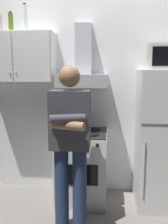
{
  "coord_description": "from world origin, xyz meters",
  "views": [
    {
      "loc": [
        0.26,
        -2.64,
        1.6
      ],
      "look_at": [
        0.0,
        0.0,
        1.15
      ],
      "focal_mm": 39.92,
      "sensor_mm": 36.0,
      "label": 1
    }
  ],
  "objects": [
    {
      "name": "stove_oven",
      "position": [
        -0.05,
        0.25,
        0.43
      ],
      "size": [
        0.6,
        0.62,
        0.87
      ],
      "color": "white",
      "rests_on": "ground_plane"
    },
    {
      "name": "range_hood",
      "position": [
        -0.05,
        0.38,
        1.6
      ],
      "size": [
        0.6,
        0.44,
        0.75
      ],
      "color": "#B7BABF"
    },
    {
      "name": "bottle_olive_oil",
      "position": [
        -0.93,
        0.41,
        2.16
      ],
      "size": [
        0.06,
        0.06,
        0.24
      ],
      "color": "#4C6B19",
      "rests_on": "upper_cabinet"
    },
    {
      "name": "person_standing",
      "position": [
        -0.1,
        -0.36,
        0.9
      ],
      "size": [
        0.38,
        0.33,
        1.64
      ],
      "color": "navy",
      "rests_on": "ground_plane"
    },
    {
      "name": "ground_plane",
      "position": [
        0.0,
        0.0,
        0.0
      ],
      "size": [
        7.0,
        7.0,
        0.0
      ],
      "primitive_type": "plane",
      "color": "slate"
    },
    {
      "name": "bottle_vodka_clear",
      "position": [
        -0.75,
        0.41,
        2.21
      ],
      "size": [
        0.07,
        0.07,
        0.33
      ],
      "color": "silver",
      "rests_on": "upper_cabinet"
    },
    {
      "name": "upper_cabinet",
      "position": [
        -0.85,
        0.37,
        1.75
      ],
      "size": [
        0.9,
        0.37,
        0.6
      ],
      "color": "white"
    },
    {
      "name": "refrigerator",
      "position": [
        0.9,
        0.25,
        0.8
      ],
      "size": [
        0.6,
        0.62,
        1.6
      ],
      "color": "silver",
      "rests_on": "ground_plane"
    },
    {
      "name": "microwave",
      "position": [
        0.9,
        0.27,
        1.74
      ],
      "size": [
        0.48,
        0.37,
        0.28
      ],
      "color": "silver",
      "rests_on": "refrigerator"
    },
    {
      "name": "back_wall_tiled",
      "position": [
        0.0,
        0.6,
        1.35
      ],
      "size": [
        4.8,
        0.1,
        2.7
      ],
      "primitive_type": "cube",
      "color": "white",
      "rests_on": "ground_plane"
    }
  ]
}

